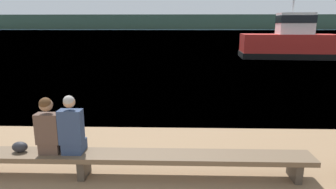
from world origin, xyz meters
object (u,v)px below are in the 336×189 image
object	(u,v)px
person_right	(72,129)
tugboat_red	(289,44)
bench_main	(83,157)
shopping_bag	(20,147)
person_left	(49,128)

from	to	relation	value
person_right	tugboat_red	bearing A→B (deg)	61.36
bench_main	shopping_bag	xyz separation A→B (m)	(-1.11, 0.02, 0.16)
shopping_bag	tugboat_red	xyz separation A→B (m)	(11.65, 19.60, 0.61)
shopping_bag	tugboat_red	distance (m)	22.81
person_right	tugboat_red	size ratio (longest dim) A/B	0.13
shopping_bag	tugboat_red	bearing A→B (deg)	59.27
bench_main	shopping_bag	world-z (taller)	shopping_bag
shopping_bag	tugboat_red	size ratio (longest dim) A/B	0.03
tugboat_red	shopping_bag	bearing A→B (deg)	154.35
bench_main	shopping_bag	size ratio (longest dim) A/B	29.47
person_left	tugboat_red	size ratio (longest dim) A/B	0.13
shopping_bag	bench_main	bearing A→B (deg)	-1.09
person_right	shopping_bag	size ratio (longest dim) A/B	3.86
bench_main	person_right	distance (m)	0.54
person_left	shopping_bag	xyz separation A→B (m)	(-0.55, 0.02, -0.35)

